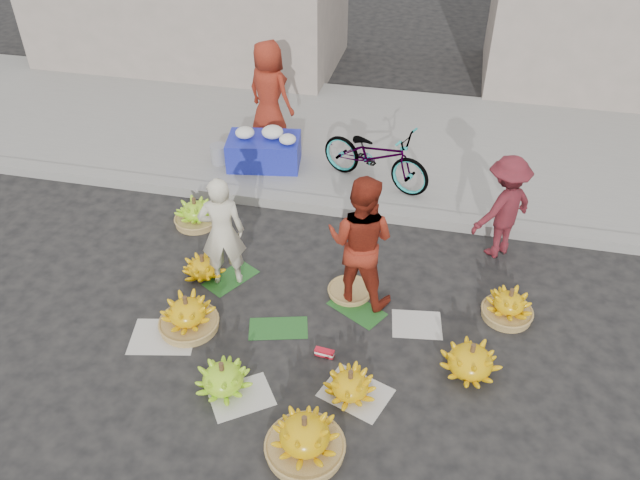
% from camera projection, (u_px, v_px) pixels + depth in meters
% --- Properties ---
extents(ground, '(80.00, 80.00, 0.00)m').
position_uv_depth(ground, '(292.00, 318.00, 7.08)').
color(ground, black).
rests_on(ground, ground).
extents(curb, '(40.00, 0.25, 0.15)m').
position_uv_depth(curb, '(331.00, 207.00, 8.75)').
color(curb, gray).
rests_on(curb, ground).
extents(sidewalk, '(40.00, 4.00, 0.12)m').
position_uv_depth(sidewalk, '(357.00, 139.00, 10.39)').
color(sidewalk, gray).
rests_on(sidewalk, ground).
extents(newspaper_scatter, '(3.20, 1.80, 0.00)m').
position_uv_depth(newspaper_scatter, '(272.00, 370.00, 6.45)').
color(newspaper_scatter, beige).
rests_on(newspaper_scatter, ground).
extents(banana_leaves, '(2.00, 1.00, 0.00)m').
position_uv_depth(banana_leaves, '(288.00, 304.00, 7.25)').
color(banana_leaves, '#194D1B').
rests_on(banana_leaves, ground).
extents(banana_bunch_0, '(0.75, 0.75, 0.45)m').
position_uv_depth(banana_bunch_0, '(188.00, 314.00, 6.85)').
color(banana_bunch_0, olive).
rests_on(banana_bunch_0, ground).
extents(banana_bunch_1, '(0.61, 0.61, 0.36)m').
position_uv_depth(banana_bunch_1, '(223.00, 377.00, 6.18)').
color(banana_bunch_1, '#76C41C').
rests_on(banana_bunch_1, ground).
extents(banana_bunch_2, '(0.81, 0.81, 0.48)m').
position_uv_depth(banana_bunch_2, '(305.00, 437.00, 5.57)').
color(banana_bunch_2, olive).
rests_on(banana_bunch_2, ground).
extents(banana_bunch_3, '(0.67, 0.67, 0.33)m').
position_uv_depth(banana_bunch_3, '(350.00, 384.00, 6.13)').
color(banana_bunch_3, '#E7B30B').
rests_on(banana_bunch_3, ground).
extents(banana_bunch_4, '(0.67, 0.67, 0.40)m').
position_uv_depth(banana_bunch_4, '(471.00, 360.00, 6.34)').
color(banana_bunch_4, '#E7B30B').
rests_on(banana_bunch_4, ground).
extents(banana_bunch_5, '(0.56, 0.56, 0.40)m').
position_uv_depth(banana_bunch_5, '(509.00, 305.00, 7.00)').
color(banana_bunch_5, olive).
rests_on(banana_bunch_5, ground).
extents(banana_bunch_6, '(0.63, 0.63, 0.32)m').
position_uv_depth(banana_bunch_6, '(203.00, 267.00, 7.58)').
color(banana_bunch_6, '#E7B30B').
rests_on(banana_bunch_6, ground).
extents(banana_bunch_7, '(0.62, 0.62, 0.41)m').
position_uv_depth(banana_bunch_7, '(196.00, 213.00, 8.45)').
color(banana_bunch_7, olive).
rests_on(banana_bunch_7, ground).
extents(basket_spare, '(0.56, 0.56, 0.06)m').
position_uv_depth(basket_spare, '(350.00, 291.00, 7.40)').
color(basket_spare, olive).
rests_on(basket_spare, ground).
extents(incense_stack, '(0.21, 0.09, 0.08)m').
position_uv_depth(incense_stack, '(324.00, 353.00, 6.59)').
color(incense_stack, red).
rests_on(incense_stack, ground).
extents(vendor_cream, '(0.61, 0.49, 1.44)m').
position_uv_depth(vendor_cream, '(222.00, 232.00, 7.17)').
color(vendor_cream, beige).
rests_on(vendor_cream, ground).
extents(vendor_red, '(0.89, 0.74, 1.63)m').
position_uv_depth(vendor_red, '(361.00, 241.00, 6.88)').
color(vendor_red, maroon).
rests_on(vendor_red, ground).
extents(man_striped, '(1.00, 0.99, 1.38)m').
position_uv_depth(man_striped, '(504.00, 207.00, 7.64)').
color(man_striped, maroon).
rests_on(man_striped, ground).
extents(flower_table, '(1.17, 0.84, 0.63)m').
position_uv_depth(flower_table, '(264.00, 150.00, 9.44)').
color(flower_table, '#181E9C').
rests_on(flower_table, sidewalk).
extents(grey_bucket, '(0.26, 0.26, 0.30)m').
position_uv_depth(grey_bucket, '(219.00, 154.00, 9.55)').
color(grey_bucket, gray).
rests_on(grey_bucket, sidewalk).
extents(flower_vendor, '(0.95, 0.81, 1.65)m').
position_uv_depth(flower_vendor, '(269.00, 93.00, 9.72)').
color(flower_vendor, maroon).
rests_on(flower_vendor, sidewalk).
extents(bicycle, '(1.18, 1.82, 0.90)m').
position_uv_depth(bicycle, '(376.00, 155.00, 8.91)').
color(bicycle, gray).
rests_on(bicycle, sidewalk).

